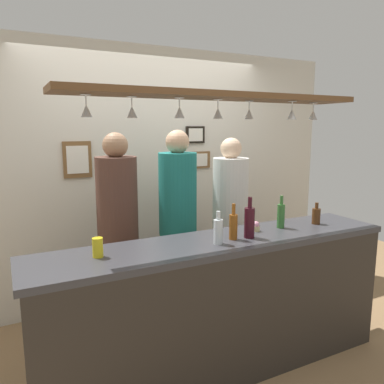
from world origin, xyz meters
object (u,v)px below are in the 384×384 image
(picture_frame_lower_pair, at_px, (198,160))
(bottle_beer_amber_tall, at_px, (233,226))
(bottle_beer_brown_stubby, at_px, (316,216))
(picture_frame_upper_small, at_px, (195,135))
(person_left_brown_shirt, at_px, (118,217))
(bottle_wine_dark_red, at_px, (249,222))
(picture_frame_caricature, at_px, (77,160))
(person_right_white_patterned_shirt, at_px, (230,208))
(person_middle_teal_shirt, at_px, (178,209))
(cupcake, at_px, (256,227))
(bottle_beer_green_import, at_px, (281,215))
(drink_can, at_px, (98,247))
(bottle_soda_clear, at_px, (218,231))

(picture_frame_lower_pair, bearing_deg, bottle_beer_amber_tall, -107.95)
(bottle_beer_brown_stubby, distance_m, picture_frame_upper_small, 1.58)
(person_left_brown_shirt, xyz_separation_m, bottle_wine_dark_red, (0.74, -0.84, 0.06))
(picture_frame_lower_pair, relative_size, picture_frame_caricature, 0.88)
(person_right_white_patterned_shirt, distance_m, picture_frame_lower_pair, 0.75)
(person_middle_teal_shirt, bearing_deg, picture_frame_upper_small, 51.29)
(cupcake, bearing_deg, person_middle_teal_shirt, 114.81)
(bottle_wine_dark_red, bearing_deg, person_middle_teal_shirt, 102.45)
(bottle_beer_brown_stubby, xyz_separation_m, cupcake, (-0.58, 0.04, -0.03))
(person_left_brown_shirt, relative_size, bottle_beer_amber_tall, 6.78)
(bottle_beer_brown_stubby, relative_size, bottle_beer_green_import, 0.69)
(drink_can, height_order, picture_frame_upper_small, picture_frame_upper_small)
(bottle_wine_dark_red, bearing_deg, bottle_soda_clear, -174.35)
(person_left_brown_shirt, xyz_separation_m, bottle_beer_brown_stubby, (1.46, -0.76, 0.01))
(person_right_white_patterned_shirt, relative_size, picture_frame_caricature, 5.02)
(person_right_white_patterned_shirt, relative_size, bottle_beer_green_import, 6.56)
(person_right_white_patterned_shirt, xyz_separation_m, picture_frame_caricature, (-1.30, 0.62, 0.47))
(drink_can, relative_size, picture_frame_lower_pair, 0.41)
(bottle_beer_amber_tall, xyz_separation_m, picture_frame_caricature, (-0.80, 1.44, 0.39))
(bottle_beer_amber_tall, bearing_deg, bottle_beer_brown_stubby, 4.01)
(bottle_beer_green_import, relative_size, picture_frame_upper_small, 1.18)
(person_middle_teal_shirt, bearing_deg, person_right_white_patterned_shirt, -0.00)
(person_right_white_patterned_shirt, relative_size, picture_frame_lower_pair, 5.69)
(person_left_brown_shirt, distance_m, cupcake, 1.14)
(bottle_wine_dark_red, bearing_deg, cupcake, 38.82)
(bottle_wine_dark_red, xyz_separation_m, bottle_beer_green_import, (0.38, 0.11, -0.01))
(picture_frame_caricature, bearing_deg, person_left_brown_shirt, -72.52)
(person_left_brown_shirt, distance_m, picture_frame_upper_small, 1.38)
(bottle_beer_amber_tall, relative_size, picture_frame_lower_pair, 0.87)
(person_middle_teal_shirt, distance_m, drink_can, 1.17)
(person_left_brown_shirt, bearing_deg, person_right_white_patterned_shirt, 0.00)
(bottle_beer_brown_stubby, height_order, picture_frame_caricature, picture_frame_caricature)
(bottle_wine_dark_red, bearing_deg, bottle_beer_amber_tall, 172.76)
(person_left_brown_shirt, bearing_deg, bottle_beer_amber_tall, -53.38)
(bottle_soda_clear, xyz_separation_m, picture_frame_upper_small, (0.59, 1.48, 0.62))
(bottle_wine_dark_red, height_order, picture_frame_lower_pair, picture_frame_lower_pair)
(person_left_brown_shirt, relative_size, picture_frame_lower_pair, 5.87)
(person_right_white_patterned_shirt, bearing_deg, bottle_beer_green_import, -89.04)
(bottle_soda_clear, distance_m, bottle_wine_dark_red, 0.28)
(picture_frame_caricature, bearing_deg, bottle_soda_clear, -66.21)
(person_right_white_patterned_shirt, xyz_separation_m, bottle_soda_clear, (-0.65, -0.86, 0.07))
(person_left_brown_shirt, xyz_separation_m, person_middle_teal_shirt, (0.55, 0.00, 0.01))
(bottle_soda_clear, height_order, picture_frame_upper_small, picture_frame_upper_small)
(person_middle_teal_shirt, relative_size, bottle_beer_amber_tall, 6.85)
(bottle_beer_amber_tall, xyz_separation_m, picture_frame_upper_small, (0.44, 1.44, 0.61))
(bottle_beer_amber_tall, height_order, drink_can, bottle_beer_amber_tall)
(bottle_wine_dark_red, xyz_separation_m, picture_frame_upper_small, (0.31, 1.45, 0.59))
(person_right_white_patterned_shirt, bearing_deg, bottle_beer_amber_tall, -121.22)
(bottle_wine_dark_red, distance_m, bottle_beer_green_import, 0.40)
(bottle_beer_amber_tall, bearing_deg, person_middle_teal_shirt, 94.02)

